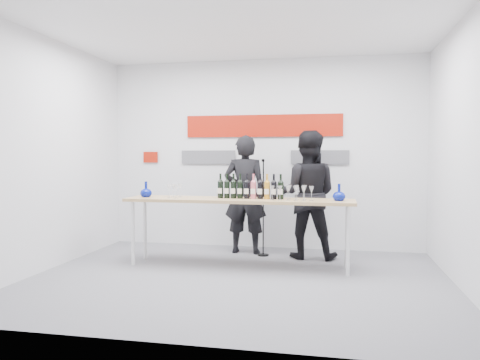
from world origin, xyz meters
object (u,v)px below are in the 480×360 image
Objects in this scene: presenter_left at (245,194)px; mic_stand at (263,226)px; presenter_right at (307,195)px; tasting_table at (239,204)px.

mic_stand is (0.30, -0.14, -0.45)m from presenter_left.
presenter_right is 1.28× the size of mic_stand.
presenter_left is 0.95m from presenter_right.
presenter_right reaches higher than tasting_table.
tasting_table is at bearing -116.51° from mic_stand.
tasting_table is 2.12× the size of mic_stand.
tasting_table is 0.87m from mic_stand.
tasting_table is 1.13m from presenter_right.
tasting_table is at bearing 42.60° from presenter_right.
mic_stand is at bearing 155.23° from presenter_left.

